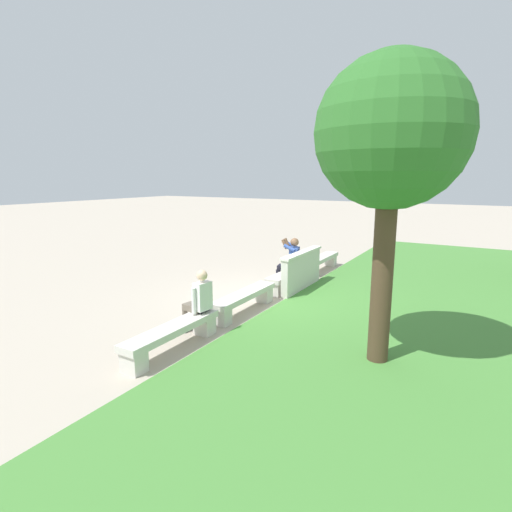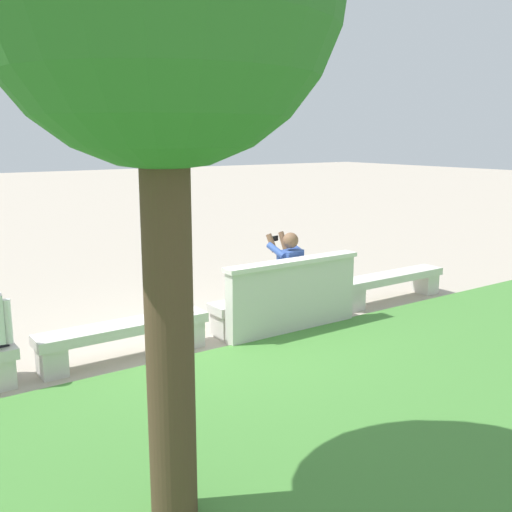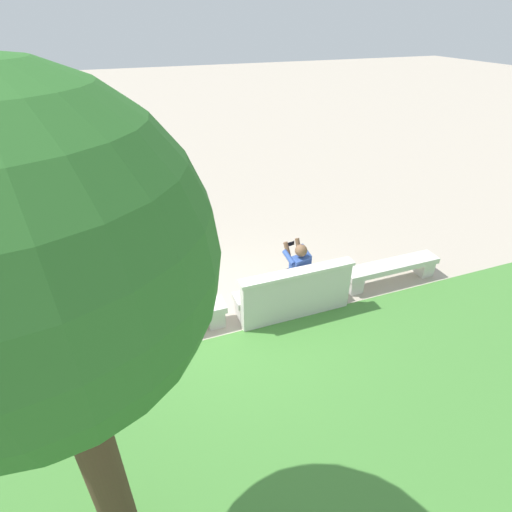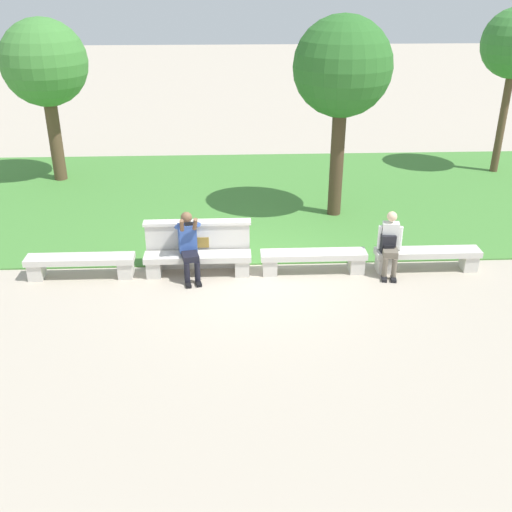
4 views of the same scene
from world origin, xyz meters
name	(u,v)px [view 4 (image 4 of 4)]	position (x,y,z in m)	size (l,w,h in m)	color
ground_plane	(256,273)	(0.00, 0.00, 0.00)	(80.00, 80.00, 0.00)	#B2A593
grass_strip	(248,197)	(0.00, 4.38, 0.01)	(20.96, 8.00, 0.03)	#478438
bench_main	(80,263)	(-3.43, 0.00, 0.30)	(2.10, 0.40, 0.45)	beige
bench_near	(198,261)	(-1.14, 0.00, 0.30)	(2.10, 0.40, 0.45)	beige
bench_mid	(313,259)	(1.14, 0.00, 0.30)	(2.10, 0.40, 0.45)	beige
bench_far	(427,256)	(3.43, 0.00, 0.30)	(2.10, 0.40, 0.45)	beige
backrest_wall_with_plaque	(198,244)	(-1.14, 0.34, 0.52)	(2.12, 0.24, 1.01)	beige
person_photographer	(189,243)	(-1.30, -0.08, 0.74)	(0.52, 0.77, 1.32)	black
person_distant	(390,242)	(2.63, -0.07, 0.67)	(0.48, 0.71, 1.26)	black
backpack	(388,243)	(2.59, -0.05, 0.63)	(0.28, 0.24, 0.43)	black
tree_behind_wall	(342,69)	(2.07, 3.08, 3.48)	(2.23, 2.23, 4.65)	#4C3826
tree_right_background	(44,65)	(-5.34, 6.13, 3.20)	(2.29, 2.29, 4.40)	brown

